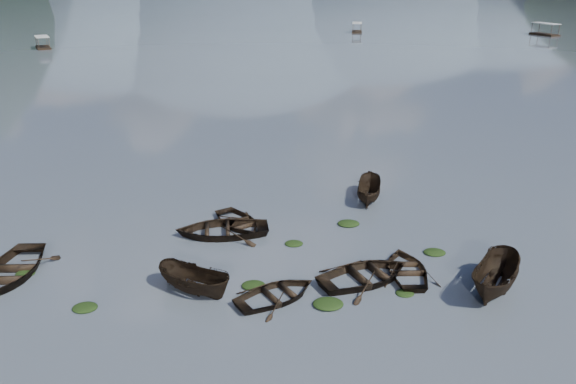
{
  "coord_description": "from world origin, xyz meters",
  "views": [
    {
      "loc": [
        -0.5,
        -17.2,
        13.6
      ],
      "look_at": [
        0.0,
        12.0,
        2.0
      ],
      "focal_mm": 35.0,
      "sensor_mm": 36.0,
      "label": 1
    }
  ],
  "objects_px": {
    "rowboat_0": "(12,275)",
    "pontoon_centre": "(357,32)",
    "pontoon_left": "(44,48)",
    "rowboat_3": "(407,273)"
  },
  "relations": [
    {
      "from": "pontoon_left",
      "to": "pontoon_centre",
      "type": "height_order",
      "value": "pontoon_left"
    },
    {
      "from": "rowboat_0",
      "to": "pontoon_centre",
      "type": "xyz_separation_m",
      "value": [
        31.12,
        110.82,
        0.0
      ]
    },
    {
      "from": "pontoon_left",
      "to": "pontoon_centre",
      "type": "bearing_deg",
      "value": -2.58
    },
    {
      "from": "rowboat_0",
      "to": "pontoon_left",
      "type": "distance_m",
      "value": 88.93
    },
    {
      "from": "rowboat_0",
      "to": "rowboat_3",
      "type": "xyz_separation_m",
      "value": [
        18.94,
        -0.13,
        0.0
      ]
    },
    {
      "from": "pontoon_centre",
      "to": "rowboat_3",
      "type": "bearing_deg",
      "value": -88.91
    },
    {
      "from": "rowboat_3",
      "to": "pontoon_centre",
      "type": "xyz_separation_m",
      "value": [
        12.18,
        110.96,
        0.0
      ]
    },
    {
      "from": "rowboat_3",
      "to": "pontoon_left",
      "type": "bearing_deg",
      "value": -59.3
    },
    {
      "from": "rowboat_0",
      "to": "pontoon_left",
      "type": "xyz_separation_m",
      "value": [
        -30.72,
        83.46,
        0.0
      ]
    },
    {
      "from": "rowboat_0",
      "to": "pontoon_left",
      "type": "relative_size",
      "value": 0.91
    }
  ]
}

